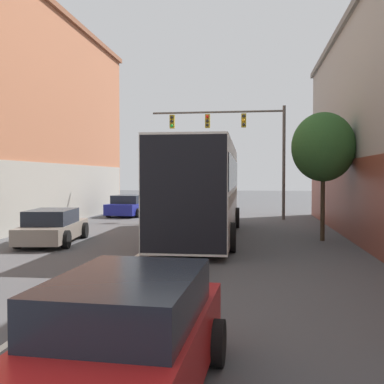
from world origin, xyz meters
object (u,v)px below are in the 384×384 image
(traffic_signal_gantry, at_px, (240,136))
(street_tree_near, at_px, (323,147))
(parked_car_left_far, at_px, (131,206))
(hatchback_foreground, at_px, (123,348))
(parked_car_left_mid, at_px, (53,227))
(bus, at_px, (202,186))

(traffic_signal_gantry, xyz_separation_m, street_tree_near, (3.52, -8.51, -1.26))
(parked_car_left_far, height_order, street_tree_near, street_tree_near)
(hatchback_foreground, bearing_deg, parked_car_left_far, 17.71)
(traffic_signal_gantry, bearing_deg, street_tree_near, -67.54)
(parked_car_left_mid, bearing_deg, street_tree_near, -86.52)
(street_tree_near, bearing_deg, traffic_signal_gantry, 112.46)
(parked_car_left_mid, xyz_separation_m, street_tree_near, (10.20, 2.04, 3.05))
(hatchback_foreground, xyz_separation_m, parked_car_left_far, (-6.45, 23.42, -0.05))
(hatchback_foreground, height_order, street_tree_near, street_tree_near)
(traffic_signal_gantry, bearing_deg, parked_car_left_mid, -122.39)
(hatchback_foreground, xyz_separation_m, street_tree_near, (4.08, 13.44, 2.98))
(hatchback_foreground, bearing_deg, traffic_signal_gantry, 0.84)
(parked_car_left_far, distance_m, street_tree_near, 14.82)
(street_tree_near, bearing_deg, hatchback_foreground, -106.88)
(street_tree_near, bearing_deg, bus, 175.93)
(hatchback_foreground, height_order, parked_car_left_mid, hatchback_foreground)
(parked_car_left_far, height_order, traffic_signal_gantry, traffic_signal_gantry)
(bus, bearing_deg, parked_car_left_mid, 112.79)
(hatchback_foreground, distance_m, street_tree_near, 14.36)
(hatchback_foreground, height_order, traffic_signal_gantry, traffic_signal_gantry)
(parked_car_left_far, bearing_deg, parked_car_left_mid, -172.93)
(parked_car_left_mid, height_order, traffic_signal_gantry, traffic_signal_gantry)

